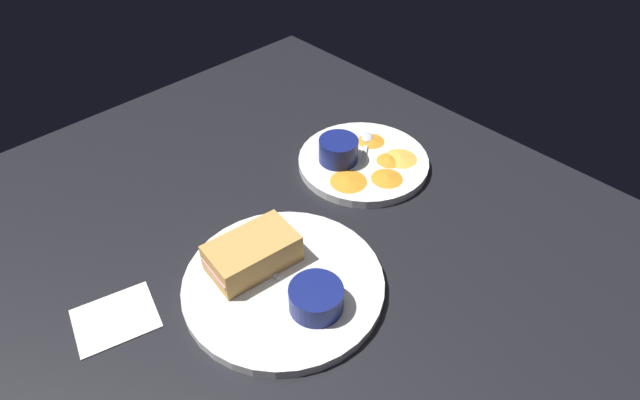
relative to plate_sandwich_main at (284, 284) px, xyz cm
name	(u,v)px	position (x,y,z in cm)	size (l,w,h in cm)	color
ground_plane	(263,256)	(2.56, 8.03, -2.30)	(110.00, 110.00, 3.00)	black
plate_sandwich_main	(284,284)	(0.00, 0.00, 0.00)	(29.50, 29.50, 1.60)	white
sandwich_half_near	(252,253)	(-1.10, 5.49, 3.20)	(13.98, 9.05, 4.80)	tan
ramekin_dark_sauce	(316,297)	(0.27, -6.63, 2.78)	(7.61, 7.61, 3.68)	navy
spoon_by_dark_ramekin	(286,283)	(-0.20, -0.78, 1.16)	(2.45, 9.94, 0.80)	silver
plate_chips_companion	(363,162)	(29.96, 11.77, 0.00)	(24.26, 24.26, 1.60)	white
ramekin_light_gravy	(338,149)	(26.33, 14.80, 3.14)	(7.25, 7.25, 4.39)	navy
spoon_by_gravy_ramekin	(367,141)	(34.06, 14.77, 1.16)	(8.83, 7.03, 0.80)	silver
plantain_chip_scatter	(370,162)	(29.72, 9.83, 1.10)	(19.23, 17.91, 0.60)	gold
paper_napkin_folded	(115,318)	(-20.61, 12.12, -0.60)	(11.00, 9.00, 0.40)	white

